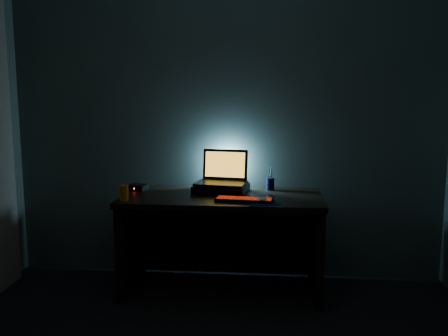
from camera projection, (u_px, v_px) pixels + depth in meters
The scene contains 10 objects.
room at pixel (185, 158), 2.07m from camera, with size 3.50×4.00×2.50m.
desk at pixel (223, 227), 3.83m from camera, with size 1.50×0.70×0.75m.
riser at pixel (221, 188), 3.86m from camera, with size 0.40×0.30×0.06m, color black.
laptop at pixel (223, 176), 3.90m from camera, with size 0.42×0.34×0.26m.
keyboard at pixel (244, 200), 3.54m from camera, with size 0.42×0.17×0.03m.
mousepad at pixel (262, 202), 3.50m from camera, with size 0.22×0.20×0.00m, color navy.
mouse at pixel (262, 200), 3.50m from camera, with size 0.05×0.09×0.03m, color #949499.
pen_cup at pixel (270, 184), 3.94m from camera, with size 0.07×0.07×0.09m, color black.
juice_glass at pixel (124, 193), 3.56m from camera, with size 0.06×0.06×0.11m, color orange.
router at pixel (138, 187), 3.94m from camera, with size 0.16×0.14×0.05m.
Camera 1 is at (0.35, -2.03, 1.53)m, focal length 40.00 mm.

